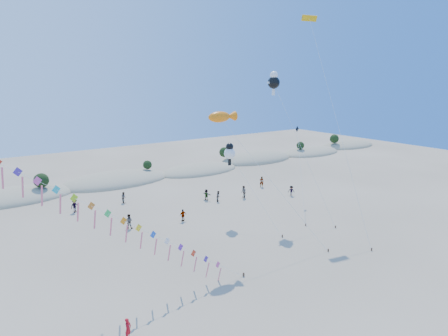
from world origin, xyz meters
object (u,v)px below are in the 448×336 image
fish_kite (222,117)px  parafoil_kite (311,24)px  kite_train (67,196)px  flyer_foreground (128,329)px

fish_kite → parafoil_kite: (16.03, 3.81, 10.49)m
kite_train → parafoil_kite: bearing=13.6°
parafoil_kite → flyer_foreground: parafoil_kite is taller
kite_train → parafoil_kite: 36.04m
parafoil_kite → flyer_foreground: size_ratio=16.48×
kite_train → fish_kite: kite_train is taller
kite_train → flyer_foreground: size_ratio=16.76×
parafoil_kite → kite_train: bearing=-166.4°
flyer_foreground → fish_kite: bearing=-7.2°
fish_kite → flyer_foreground: size_ratio=9.29×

